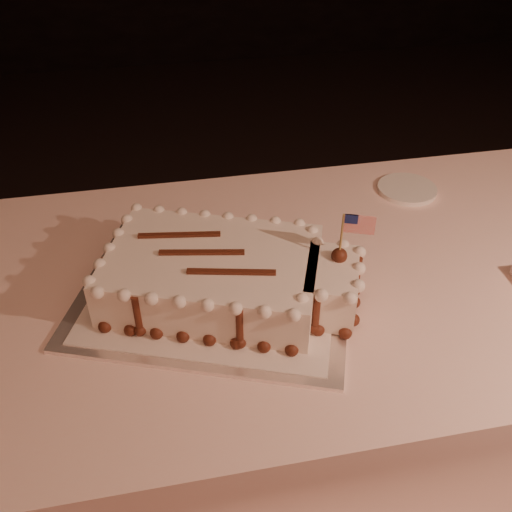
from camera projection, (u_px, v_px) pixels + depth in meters
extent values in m
cube|color=#FFD4C5|center=(353.00, 385.00, 1.37)|extent=(2.40, 0.80, 0.75)
cube|color=white|center=(214.00, 295.00, 1.06)|extent=(0.60, 0.53, 0.01)
cube|color=white|center=(214.00, 293.00, 1.06)|extent=(0.54, 0.47, 0.00)
cube|color=white|center=(213.00, 274.00, 1.03)|extent=(0.44, 0.37, 0.09)
cube|color=white|center=(331.00, 287.00, 1.01)|extent=(0.13, 0.16, 0.09)
sphere|color=#582516|center=(105.00, 327.00, 0.98)|extent=(0.02, 0.02, 0.02)
sphere|color=#582516|center=(131.00, 330.00, 0.98)|extent=(0.02, 0.02, 0.02)
sphere|color=#582516|center=(157.00, 333.00, 0.97)|extent=(0.02, 0.02, 0.02)
sphere|color=#582516|center=(183.00, 336.00, 0.96)|extent=(0.02, 0.02, 0.02)
sphere|color=#582516|center=(210.00, 340.00, 0.96)|extent=(0.02, 0.02, 0.02)
sphere|color=#582516|center=(237.00, 343.00, 0.95)|extent=(0.02, 0.02, 0.02)
sphere|color=#582516|center=(264.00, 346.00, 0.95)|extent=(0.02, 0.02, 0.02)
sphere|color=#582516|center=(292.00, 350.00, 0.94)|extent=(0.02, 0.02, 0.02)
sphere|color=#582516|center=(300.00, 334.00, 0.97)|extent=(0.02, 0.02, 0.02)
sphere|color=#582516|center=(318.00, 330.00, 0.98)|extent=(0.02, 0.02, 0.02)
sphere|color=#582516|center=(345.00, 333.00, 0.97)|extent=(0.02, 0.02, 0.02)
sphere|color=#582516|center=(353.00, 320.00, 0.99)|extent=(0.02, 0.02, 0.02)
sphere|color=#582516|center=(354.00, 302.00, 1.03)|extent=(0.02, 0.02, 0.02)
sphere|color=#582516|center=(355.00, 286.00, 1.07)|extent=(0.02, 0.02, 0.02)
sphere|color=#582516|center=(339.00, 278.00, 1.08)|extent=(0.02, 0.02, 0.02)
sphere|color=#582516|center=(315.00, 276.00, 1.09)|extent=(0.02, 0.02, 0.02)
sphere|color=#582516|center=(310.00, 264.00, 1.12)|extent=(0.02, 0.02, 0.02)
sphere|color=#582516|center=(297.00, 257.00, 1.14)|extent=(0.02, 0.02, 0.02)
sphere|color=#582516|center=(274.00, 254.00, 1.14)|extent=(0.02, 0.02, 0.02)
sphere|color=#582516|center=(252.00, 252.00, 1.15)|extent=(0.02, 0.02, 0.02)
sphere|color=#582516|center=(229.00, 250.00, 1.15)|extent=(0.02, 0.02, 0.02)
sphere|color=#582516|center=(207.00, 248.00, 1.16)|extent=(0.02, 0.02, 0.02)
sphere|color=#582516|center=(185.00, 245.00, 1.17)|extent=(0.02, 0.02, 0.02)
sphere|color=#582516|center=(163.00, 243.00, 1.17)|extent=(0.02, 0.02, 0.02)
sphere|color=#582516|center=(141.00, 241.00, 1.18)|extent=(0.02, 0.02, 0.02)
sphere|color=#582516|center=(132.00, 252.00, 1.15)|extent=(0.02, 0.02, 0.02)
sphere|color=#582516|center=(124.00, 267.00, 1.11)|extent=(0.02, 0.02, 0.02)
sphere|color=#582516|center=(116.00, 282.00, 1.07)|extent=(0.02, 0.02, 0.02)
sphere|color=#582516|center=(107.00, 298.00, 1.04)|extent=(0.02, 0.02, 0.02)
sphere|color=#582516|center=(97.00, 316.00, 1.00)|extent=(0.02, 0.02, 0.02)
sphere|color=white|center=(97.00, 292.00, 0.93)|extent=(0.02, 0.02, 0.02)
sphere|color=white|center=(124.00, 296.00, 0.93)|extent=(0.02, 0.02, 0.02)
sphere|color=white|center=(151.00, 299.00, 0.92)|extent=(0.02, 0.02, 0.02)
sphere|color=white|center=(179.00, 302.00, 0.91)|extent=(0.02, 0.02, 0.02)
sphere|color=white|center=(207.00, 305.00, 0.91)|extent=(0.02, 0.02, 0.02)
sphere|color=white|center=(236.00, 309.00, 0.90)|extent=(0.02, 0.02, 0.02)
sphere|color=white|center=(264.00, 312.00, 0.90)|extent=(0.02, 0.02, 0.02)
sphere|color=white|center=(294.00, 315.00, 0.89)|extent=(0.02, 0.02, 0.02)
sphere|color=white|center=(302.00, 300.00, 0.92)|extent=(0.02, 0.02, 0.02)
sphere|color=white|center=(321.00, 295.00, 0.93)|extent=(0.02, 0.02, 0.02)
sphere|color=white|center=(350.00, 299.00, 0.92)|extent=(0.02, 0.02, 0.02)
sphere|color=white|center=(358.00, 286.00, 0.95)|extent=(0.02, 0.02, 0.02)
sphere|color=white|center=(359.00, 269.00, 0.98)|extent=(0.02, 0.02, 0.02)
sphere|color=white|center=(360.00, 252.00, 1.02)|extent=(0.02, 0.02, 0.02)
sphere|color=white|center=(343.00, 245.00, 1.03)|extent=(0.02, 0.02, 0.02)
sphere|color=white|center=(317.00, 243.00, 1.04)|extent=(0.02, 0.02, 0.02)
sphere|color=white|center=(312.00, 232.00, 1.07)|extent=(0.02, 0.02, 0.02)
sphere|color=white|center=(299.00, 224.00, 1.09)|extent=(0.02, 0.02, 0.02)
sphere|color=white|center=(275.00, 222.00, 1.09)|extent=(0.02, 0.02, 0.02)
sphere|color=white|center=(251.00, 220.00, 1.10)|extent=(0.02, 0.02, 0.02)
sphere|color=white|center=(228.00, 218.00, 1.11)|extent=(0.02, 0.02, 0.02)
sphere|color=white|center=(205.00, 215.00, 1.11)|extent=(0.02, 0.02, 0.02)
sphere|color=white|center=(182.00, 213.00, 1.12)|extent=(0.02, 0.02, 0.02)
sphere|color=white|center=(159.00, 211.00, 1.12)|extent=(0.02, 0.02, 0.02)
sphere|color=white|center=(137.00, 209.00, 1.13)|extent=(0.02, 0.02, 0.02)
sphere|color=white|center=(127.00, 220.00, 1.10)|extent=(0.02, 0.02, 0.02)
sphere|color=white|center=(118.00, 234.00, 1.06)|extent=(0.02, 0.02, 0.02)
sphere|color=white|center=(109.00, 249.00, 1.03)|extent=(0.02, 0.02, 0.02)
sphere|color=white|center=(100.00, 265.00, 0.99)|extent=(0.02, 0.02, 0.02)
sphere|color=white|center=(89.00, 282.00, 0.95)|extent=(0.02, 0.02, 0.02)
cylinder|color=#582516|center=(137.00, 315.00, 0.95)|extent=(0.01, 0.01, 0.08)
sphere|color=#582516|center=(140.00, 330.00, 0.97)|extent=(0.02, 0.02, 0.02)
cylinder|color=#582516|center=(240.00, 327.00, 0.93)|extent=(0.01, 0.01, 0.08)
sphere|color=#582516|center=(240.00, 343.00, 0.95)|extent=(0.02, 0.02, 0.02)
cylinder|color=#582516|center=(316.00, 313.00, 0.95)|extent=(0.01, 0.01, 0.08)
sphere|color=#582516|center=(315.00, 328.00, 0.98)|extent=(0.02, 0.02, 0.02)
cylinder|color=#582516|center=(357.00, 276.00, 1.03)|extent=(0.01, 0.01, 0.08)
sphere|color=#582516|center=(355.00, 291.00, 1.05)|extent=(0.02, 0.02, 0.02)
cylinder|color=#582516|center=(312.00, 244.00, 1.11)|extent=(0.01, 0.01, 0.08)
sphere|color=#582516|center=(311.00, 258.00, 1.13)|extent=(0.02, 0.02, 0.02)
cylinder|color=#582516|center=(226.00, 234.00, 1.13)|extent=(0.01, 0.01, 0.08)
sphere|color=#582516|center=(226.00, 249.00, 1.15)|extent=(0.02, 0.02, 0.02)
cylinder|color=#582516|center=(142.00, 226.00, 1.15)|extent=(0.01, 0.01, 0.08)
sphere|color=#582516|center=(144.00, 240.00, 1.18)|extent=(0.02, 0.02, 0.02)
cylinder|color=#582516|center=(107.00, 277.00, 1.03)|extent=(0.01, 0.01, 0.08)
sphere|color=#582516|center=(110.00, 291.00, 1.05)|extent=(0.02, 0.02, 0.02)
cube|color=#582516|center=(179.00, 235.00, 1.05)|extent=(0.15, 0.03, 0.01)
cube|color=#582516|center=(202.00, 252.00, 1.01)|extent=(0.15, 0.04, 0.01)
cube|color=#582516|center=(231.00, 272.00, 0.96)|extent=(0.15, 0.04, 0.01)
sphere|color=#582516|center=(339.00, 256.00, 0.99)|extent=(0.03, 0.03, 0.03)
cylinder|color=#AF8A4B|center=(341.00, 240.00, 0.97)|extent=(0.00, 0.00, 0.11)
cube|color=red|center=(360.00, 225.00, 0.95)|extent=(0.05, 0.02, 0.04)
cube|color=navy|center=(351.00, 219.00, 0.94)|extent=(0.02, 0.01, 0.02)
cylinder|color=white|center=(407.00, 189.00, 1.36)|extent=(0.14, 0.14, 0.01)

